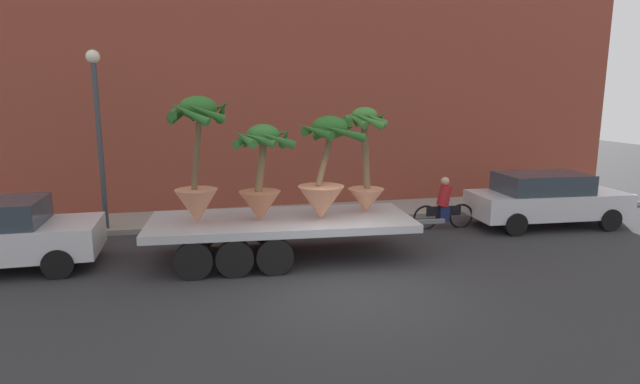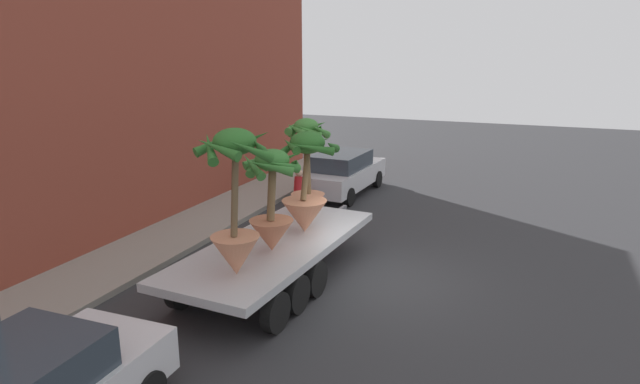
{
  "view_description": "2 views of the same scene",
  "coord_description": "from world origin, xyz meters",
  "px_view_note": "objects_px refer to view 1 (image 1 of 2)",
  "views": [
    {
      "loc": [
        -2.71,
        -9.46,
        3.83
      ],
      "look_at": [
        -0.1,
        2.12,
        1.55
      ],
      "focal_mm": 28.62,
      "sensor_mm": 36.0,
      "label": 1
    },
    {
      "loc": [
        -11.23,
        -3.17,
        5.15
      ],
      "look_at": [
        1.65,
        2.08,
        1.49
      ],
      "focal_mm": 30.15,
      "sensor_mm": 36.0,
      "label": 2
    }
  ],
  "objects_px": {
    "potted_palm_rear": "(198,164)",
    "street_lamp": "(98,117)",
    "potted_palm_middle": "(324,175)",
    "potted_palm_front": "(261,175)",
    "cyclist": "(444,206)",
    "flatbed_trailer": "(271,227)",
    "potted_palm_extra": "(366,165)",
    "parked_car": "(546,199)"
  },
  "relations": [
    {
      "from": "cyclist",
      "to": "potted_palm_extra",
      "type": "bearing_deg",
      "value": -151.77
    },
    {
      "from": "potted_palm_middle",
      "to": "potted_palm_rear",
      "type": "bearing_deg",
      "value": 175.69
    },
    {
      "from": "potted_palm_middle",
      "to": "street_lamp",
      "type": "xyz_separation_m",
      "value": [
        -5.41,
        3.56,
        1.21
      ]
    },
    {
      "from": "potted_palm_extra",
      "to": "parked_car",
      "type": "xyz_separation_m",
      "value": [
        5.91,
        1.14,
        -1.33
      ]
    },
    {
      "from": "flatbed_trailer",
      "to": "cyclist",
      "type": "bearing_deg",
      "value": 17.47
    },
    {
      "from": "parked_car",
      "to": "street_lamp",
      "type": "xyz_separation_m",
      "value": [
        -12.45,
        1.97,
        2.4
      ]
    },
    {
      "from": "flatbed_trailer",
      "to": "parked_car",
      "type": "relative_size",
      "value": 1.57
    },
    {
      "from": "potted_palm_front",
      "to": "street_lamp",
      "type": "xyz_separation_m",
      "value": [
        -3.99,
        3.4,
        1.19
      ]
    },
    {
      "from": "flatbed_trailer",
      "to": "potted_palm_middle",
      "type": "height_order",
      "value": "potted_palm_middle"
    },
    {
      "from": "parked_car",
      "to": "potted_palm_middle",
      "type": "bearing_deg",
      "value": -167.28
    },
    {
      "from": "potted_palm_rear",
      "to": "cyclist",
      "type": "distance_m",
      "value": 7.24
    },
    {
      "from": "cyclist",
      "to": "potted_palm_middle",
      "type": "bearing_deg",
      "value": -153.52
    },
    {
      "from": "potted_palm_rear",
      "to": "potted_palm_extra",
      "type": "xyz_separation_m",
      "value": [
        3.94,
        0.24,
        -0.18
      ]
    },
    {
      "from": "potted_palm_rear",
      "to": "potted_palm_middle",
      "type": "distance_m",
      "value": 2.83
    },
    {
      "from": "potted_palm_rear",
      "to": "street_lamp",
      "type": "xyz_separation_m",
      "value": [
        -2.6,
        3.35,
        0.9
      ]
    },
    {
      "from": "potted_palm_rear",
      "to": "potted_palm_front",
      "type": "xyz_separation_m",
      "value": [
        1.39,
        -0.05,
        -0.29
      ]
    },
    {
      "from": "cyclist",
      "to": "street_lamp",
      "type": "distance_m",
      "value": 9.89
    },
    {
      "from": "parked_car",
      "to": "potted_palm_rear",
      "type": "bearing_deg",
      "value": -172.04
    },
    {
      "from": "potted_palm_front",
      "to": "street_lamp",
      "type": "relative_size",
      "value": 0.46
    },
    {
      "from": "cyclist",
      "to": "street_lamp",
      "type": "relative_size",
      "value": 0.38
    },
    {
      "from": "potted_palm_rear",
      "to": "potted_palm_extra",
      "type": "relative_size",
      "value": 1.1
    },
    {
      "from": "flatbed_trailer",
      "to": "cyclist",
      "type": "distance_m",
      "value": 5.47
    },
    {
      "from": "potted_palm_rear",
      "to": "potted_palm_extra",
      "type": "bearing_deg",
      "value": 3.46
    },
    {
      "from": "potted_palm_extra",
      "to": "street_lamp",
      "type": "distance_m",
      "value": 7.32
    },
    {
      "from": "potted_palm_middle",
      "to": "parked_car",
      "type": "xyz_separation_m",
      "value": [
        7.04,
        1.59,
        -1.19
      ]
    },
    {
      "from": "cyclist",
      "to": "street_lamp",
      "type": "height_order",
      "value": "street_lamp"
    },
    {
      "from": "potted_palm_extra",
      "to": "parked_car",
      "type": "bearing_deg",
      "value": 10.9
    },
    {
      "from": "potted_palm_extra",
      "to": "potted_palm_middle",
      "type": "bearing_deg",
      "value": -158.25
    },
    {
      "from": "potted_palm_rear",
      "to": "cyclist",
      "type": "bearing_deg",
      "value": 14.67
    },
    {
      "from": "flatbed_trailer",
      "to": "street_lamp",
      "type": "height_order",
      "value": "street_lamp"
    },
    {
      "from": "potted_palm_rear",
      "to": "potted_palm_extra",
      "type": "height_order",
      "value": "potted_palm_rear"
    },
    {
      "from": "potted_palm_rear",
      "to": "potted_palm_front",
      "type": "bearing_deg",
      "value": -2.06
    },
    {
      "from": "cyclist",
      "to": "parked_car",
      "type": "bearing_deg",
      "value": -7.71
    },
    {
      "from": "potted_palm_extra",
      "to": "cyclist",
      "type": "bearing_deg",
      "value": 28.23
    },
    {
      "from": "potted_palm_front",
      "to": "cyclist",
      "type": "height_order",
      "value": "potted_palm_front"
    },
    {
      "from": "potted_palm_rear",
      "to": "parked_car",
      "type": "bearing_deg",
      "value": 7.96
    },
    {
      "from": "flatbed_trailer",
      "to": "parked_car",
      "type": "distance_m",
      "value": 8.34
    },
    {
      "from": "potted_palm_rear",
      "to": "parked_car",
      "type": "xyz_separation_m",
      "value": [
        9.85,
        1.38,
        -1.51
      ]
    },
    {
      "from": "potted_palm_front",
      "to": "flatbed_trailer",
      "type": "bearing_deg",
      "value": 42.61
    },
    {
      "from": "street_lamp",
      "to": "potted_palm_middle",
      "type": "bearing_deg",
      "value": -33.36
    },
    {
      "from": "parked_car",
      "to": "street_lamp",
      "type": "distance_m",
      "value": 12.83
    },
    {
      "from": "flatbed_trailer",
      "to": "potted_palm_rear",
      "type": "xyz_separation_m",
      "value": [
        -1.6,
        -0.14,
        1.56
      ]
    }
  ]
}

